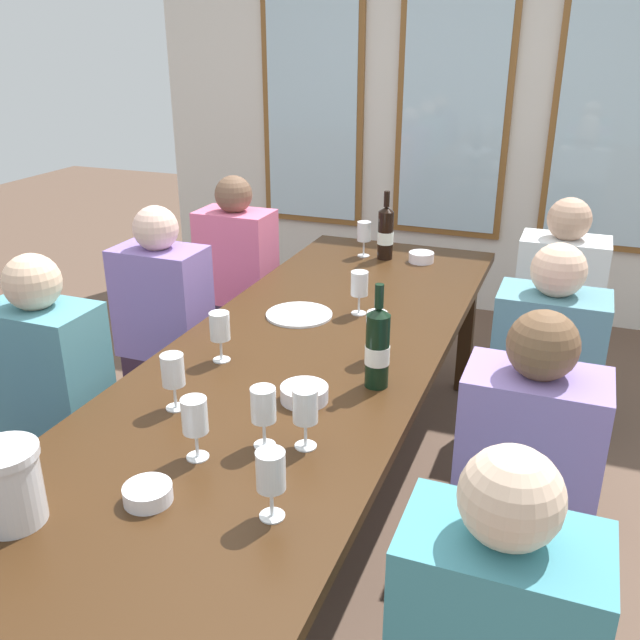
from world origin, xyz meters
The scene contains 25 objects.
ground_plane centered at (0.00, 0.00, 0.00)m, with size 12.00×12.00×0.00m, color brown.
back_wall_with_windows centered at (0.00, 2.52, 1.45)m, with size 4.13×0.10×2.90m.
dining_table centered at (0.00, 0.00, 0.68)m, with size 0.93×2.79×0.74m.
white_plate_0 centered at (-0.13, 0.27, 0.74)m, with size 0.26×0.26×0.01m, color white.
metal_pitcher centered at (-0.26, -1.11, 0.84)m, with size 0.16×0.16×0.19m.
wine_bottle_0 centered at (0.31, -0.18, 0.87)m, with size 0.08×0.08×0.34m.
wine_bottle_1 centered at (-0.03, 1.11, 0.87)m, with size 0.08×0.08×0.33m.
tasting_bowl_0 centered at (0.15, 1.12, 0.76)m, with size 0.12×0.12×0.05m, color white.
tasting_bowl_1 centered at (-0.02, -0.94, 0.76)m, with size 0.12×0.12×0.04m, color white.
tasting_bowl_2 centered at (0.14, -0.35, 0.76)m, with size 0.15×0.15×0.05m, color white.
wine_glass_0 centered at (0.28, -0.88, 0.86)m, with size 0.07×0.07×0.17m.
wine_glass_1 centered at (-0.20, -0.53, 0.86)m, with size 0.07×0.07×0.17m.
wine_glass_2 centered at (-0.14, 1.11, 0.86)m, with size 0.07×0.07×0.17m.
wine_glass_3 centered at (0.24, -0.58, 0.86)m, with size 0.07×0.07×0.17m.
wine_glass_4 centered at (-0.01, -0.73, 0.86)m, with size 0.07×0.07×0.17m.
wine_glass_5 centered at (0.08, 0.37, 0.86)m, with size 0.07×0.07×0.17m.
wine_glass_6 centered at (-0.23, -0.20, 0.86)m, with size 0.07×0.07×0.17m.
wine_glass_7 centered at (0.26, 0.00, 0.86)m, with size 0.07×0.07×0.17m.
wine_glass_8 centered at (0.13, -0.62, 0.86)m, with size 0.07×0.07×0.17m.
seated_person_0 centered at (-0.80, -0.40, 0.53)m, with size 0.38×0.24×1.11m.
seated_person_1 centered at (0.80, -0.31, 0.53)m, with size 0.38×0.24×1.11m.
seated_person_2 centered at (-0.80, 0.32, 0.53)m, with size 0.38×0.24×1.11m.
seated_person_3 centered at (0.80, 0.35, 0.53)m, with size 0.38×0.24×1.11m.
seated_person_4 centered at (-0.80, 1.02, 0.53)m, with size 0.38×0.24×1.11m.
seated_person_5 centered at (0.80, 1.10, 0.53)m, with size 0.38×0.24×1.11m.
Camera 1 is at (0.85, -2.06, 1.77)m, focal length 39.08 mm.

